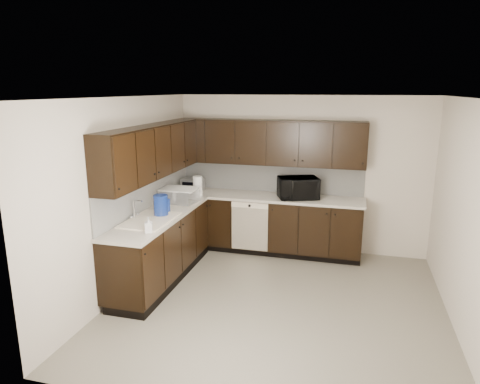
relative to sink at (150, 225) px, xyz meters
name	(u,v)px	position (x,y,z in m)	size (l,w,h in m)	color
floor	(277,304)	(1.68, 0.01, -0.88)	(4.00, 4.00, 0.00)	gray
ceiling	(282,98)	(1.68, 0.01, 1.62)	(4.00, 4.00, 0.00)	white
wall_back	(301,174)	(1.68, 2.01, 0.37)	(4.00, 0.02, 2.50)	beige
wall_left	(126,196)	(-0.32, 0.01, 0.37)	(0.02, 4.00, 2.50)	beige
wall_right	(467,220)	(3.68, 0.01, 0.37)	(0.02, 4.00, 2.50)	beige
wall_front	(232,278)	(1.68, -1.99, 0.37)	(4.00, 0.02, 2.50)	beige
lower_cabinets	(225,236)	(0.67, 1.12, -0.47)	(3.00, 2.80, 0.90)	black
countertop	(225,204)	(0.67, 1.12, 0.04)	(3.03, 2.83, 0.04)	#BEB5A6
backsplash	(216,183)	(0.46, 1.33, 0.30)	(3.00, 2.80, 0.48)	#BABBB6
upper_cabinets	(220,146)	(0.58, 1.22, 0.89)	(3.00, 2.80, 0.70)	black
dishwasher	(250,223)	(0.98, 1.42, -0.33)	(0.58, 0.04, 0.78)	beige
sink	(150,225)	(0.00, 0.00, 0.00)	(0.54, 0.82, 0.42)	beige
microwave	(298,188)	(1.69, 1.66, 0.22)	(0.59, 0.40, 0.33)	black
soap_bottle_a	(149,225)	(0.20, -0.41, 0.15)	(0.08, 0.08, 0.18)	gray
soap_bottle_b	(174,194)	(-0.11, 1.04, 0.16)	(0.08, 0.08, 0.21)	gray
toaster_oven	(193,185)	(-0.07, 1.72, 0.16)	(0.33, 0.25, 0.21)	#B1B1B3
storage_bin	(179,195)	(0.00, 0.99, 0.16)	(0.51, 0.38, 0.20)	silver
blue_pitcher	(161,206)	(0.05, 0.24, 0.20)	(0.19, 0.19, 0.29)	#102F98
teal_tumbler	(197,190)	(0.13, 1.36, 0.17)	(0.10, 0.10, 0.22)	#0C7086
paper_towel_roll	(198,187)	(0.15, 1.36, 0.22)	(0.15, 0.15, 0.32)	white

